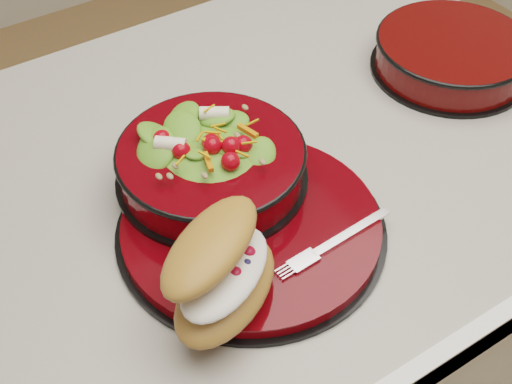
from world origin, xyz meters
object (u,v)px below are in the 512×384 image
island_counter (201,371)px  croissant (222,271)px  salad_bowl (211,157)px  dinner_plate (252,226)px  fork (337,241)px  extra_bowl (452,53)px

island_counter → croissant: 0.55m
salad_bowl → croissant: 0.18m
island_counter → dinner_plate: dinner_plate is taller
salad_bowl → fork: salad_bowl is taller
dinner_plate → croissant: croissant is taller
salad_bowl → croissant: size_ratio=1.35×
island_counter → dinner_plate: bearing=-74.3°
fork → croissant: bearing=84.9°
salad_bowl → fork: 0.18m
island_counter → extra_bowl: 0.66m
island_counter → salad_bowl: 0.50m
island_counter → dinner_plate: (0.03, -0.11, 0.46)m
island_counter → fork: size_ratio=8.50×
dinner_plate → fork: size_ratio=2.20×
croissant → salad_bowl: bearing=32.5°
dinner_plate → extra_bowl: bearing=14.7°
salad_bowl → extra_bowl: bearing=3.5°
croissant → extra_bowl: size_ratio=0.74×
island_counter → croissant: croissant is taller
salad_bowl → dinner_plate: bearing=-87.8°
salad_bowl → extra_bowl: 0.43m
extra_bowl → croissant: bearing=-159.9°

